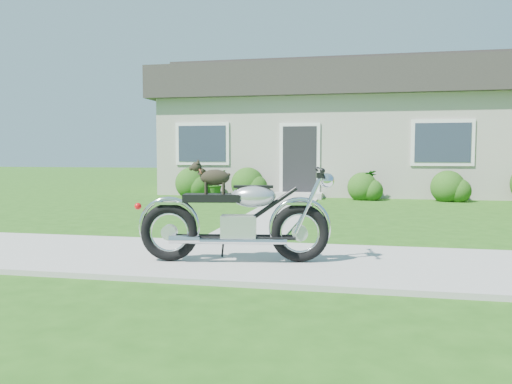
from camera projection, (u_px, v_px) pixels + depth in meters
ground at (341, 265)px, 5.75m from camera, size 80.00×80.00×0.00m
sidewalk at (341, 263)px, 5.75m from camera, size 24.00×2.20×0.04m
walkway at (279, 212)px, 10.93m from camera, size 1.20×8.00×0.03m
house at (352, 129)px, 17.31m from camera, size 12.60×7.03×4.50m
shrub_row at (373, 185)px, 13.91m from camera, size 10.52×1.17×1.17m
potted_plant_left at (215, 183)px, 14.86m from camera, size 0.92×0.86×0.82m
potted_plant_right at (369, 185)px, 13.98m from camera, size 0.66×0.66×0.83m
motorcycle_with_dog at (238, 218)px, 5.69m from camera, size 2.21×0.69×1.14m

